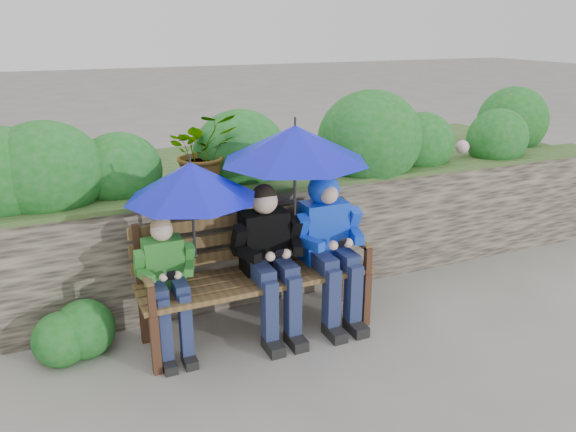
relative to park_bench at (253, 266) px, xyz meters
name	(u,v)px	position (x,y,z in m)	size (l,w,h in m)	color
ground	(293,331)	(0.27, -0.17, -0.55)	(60.00, 60.00, 0.00)	slate
garden_backdrop	(224,202)	(0.21, 1.41, 0.09)	(8.00, 2.85, 1.82)	#2F2925
park_bench	(253,266)	(0.00, 0.00, 0.00)	(1.83, 0.54, 0.96)	#3E2518
boy_left	(167,278)	(-0.69, -0.08, 0.06)	(0.43, 0.49, 1.06)	#1A711E
boy_middle	(269,254)	(0.10, -0.09, 0.12)	(0.54, 0.62, 1.20)	black
boy_right	(329,237)	(0.62, -0.08, 0.18)	(0.55, 0.67, 1.23)	#0F32DF
umbrella_left	(191,181)	(-0.47, -0.05, 0.76)	(0.95, 0.95, 0.79)	#0E13CF
umbrella_right	(295,144)	(0.34, -0.04, 0.95)	(1.14, 1.14, 0.97)	#0E13CF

